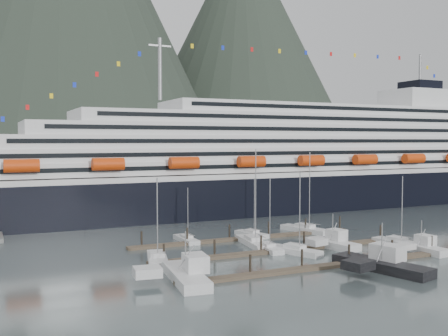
{
  "coord_description": "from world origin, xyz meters",
  "views": [
    {
      "loc": [
        -52.47,
        -76.25,
        19.74
      ],
      "look_at": [
        -6.94,
        22.0,
        14.06
      ],
      "focal_mm": 42.0,
      "sensor_mm": 36.0,
      "label": 1
    }
  ],
  "objects": [
    {
      "name": "trawler_a",
      "position": [
        -27.0,
        -8.12,
        0.97
      ],
      "size": [
        10.53,
        14.51,
        7.81
      ],
      "rotation": [
        0.0,
        0.0,
        1.45
      ],
      "color": "silver",
      "rests_on": "ground"
    },
    {
      "name": "trawler_d",
      "position": [
        17.88,
        -7.51,
        0.82
      ],
      "size": [
        7.79,
        10.52,
        6.12
      ],
      "rotation": [
        0.0,
        0.0,
        1.63
      ],
      "color": "silver",
      "rests_on": "ground"
    },
    {
      "name": "sailboat_g",
      "position": [
        10.66,
        18.28,
        0.46
      ],
      "size": [
        6.32,
        12.03,
        17.84
      ],
      "rotation": [
        0.0,
        0.0,
        1.88
      ],
      "color": "silver",
      "rests_on": "ground"
    },
    {
      "name": "sailboat_d",
      "position": [
        -6.33,
        10.19,
        0.47
      ],
      "size": [
        4.57,
        12.72,
        18.73
      ],
      "rotation": [
        0.0,
        0.0,
        1.44
      ],
      "color": "silver",
      "rests_on": "ground"
    },
    {
      "name": "cruise_ship",
      "position": [
        30.03,
        54.94,
        12.04
      ],
      "size": [
        210.0,
        30.4,
        50.3
      ],
      "color": "black",
      "rests_on": "ground"
    },
    {
      "name": "trawler_e",
      "position": [
        5.75,
        2.01,
        0.89
      ],
      "size": [
        8.63,
        11.17,
        6.93
      ],
      "rotation": [
        0.0,
        0.0,
        1.78
      ],
      "color": "silver",
      "rests_on": "ground"
    },
    {
      "name": "trawler_c",
      "position": [
        2.15,
        -15.05,
        0.99
      ],
      "size": [
        12.07,
        16.21,
        8.06
      ],
      "rotation": [
        0.0,
        0.0,
        1.84
      ],
      "color": "black",
      "rests_on": "ground"
    },
    {
      "name": "sailboat_a",
      "position": [
        -27.0,
        4.44,
        0.45
      ],
      "size": [
        5.5,
        10.73,
        14.39
      ],
      "rotation": [
        0.0,
        0.0,
        1.31
      ],
      "color": "silver",
      "rests_on": "ground"
    },
    {
      "name": "sailboat_h",
      "position": [
        18.0,
        -1.58,
        0.43
      ],
      "size": [
        4.32,
        10.08,
        13.68
      ],
      "rotation": [
        0.0,
        0.0,
        1.73
      ],
      "color": "silver",
      "rests_on": "ground"
    },
    {
      "name": "dock_far",
      "position": [
        -4.93,
        16.05,
        0.31
      ],
      "size": [
        48.18,
        2.28,
        3.2
      ],
      "color": "#453B2C",
      "rests_on": "ground"
    },
    {
      "name": "mountains",
      "position": [
        52.48,
        588.54,
        163.4
      ],
      "size": [
        870.0,
        440.0,
        420.0
      ],
      "color": "black",
      "rests_on": "ground"
    },
    {
      "name": "dock_near",
      "position": [
        -4.93,
        -9.95,
        0.31
      ],
      "size": [
        48.18,
        2.28,
        3.2
      ],
      "color": "#453B2C",
      "rests_on": "ground"
    },
    {
      "name": "sailboat_e",
      "position": [
        -16.57,
        18.73,
        0.39
      ],
      "size": [
        2.41,
        8.78,
        11.06
      ],
      "rotation": [
        0.0,
        0.0,
        1.59
      ],
      "color": "silver",
      "rests_on": "ground"
    },
    {
      "name": "sailboat_c",
      "position": [
        -3.23,
        0.64,
        0.44
      ],
      "size": [
        6.49,
        10.35,
        15.0
      ],
      "rotation": [
        0.0,
        0.0,
        1.97
      ],
      "color": "silver",
      "rests_on": "ground"
    },
    {
      "name": "ground",
      "position": [
        0.0,
        0.0,
        0.0
      ],
      "size": [
        1600.0,
        1600.0,
        0.0
      ],
      "primitive_type": "plane",
      "color": "#4B5758",
      "rests_on": "ground"
    },
    {
      "name": "sailboat_f",
      "position": [
        -2.34,
        18.39,
        0.41
      ],
      "size": [
        4.35,
        8.41,
        12.43
      ],
      "rotation": [
        0.0,
        0.0,
        1.83
      ],
      "color": "silver",
      "rests_on": "ground"
    },
    {
      "name": "dock_mid",
      "position": [
        -4.93,
        3.05,
        0.31
      ],
      "size": [
        48.18,
        2.28,
        3.2
      ],
      "color": "#453B2C",
      "rests_on": "ground"
    },
    {
      "name": "sailboat_b",
      "position": [
        -6.18,
        4.97,
        0.41
      ],
      "size": [
        2.98,
        9.14,
        13.49
      ],
      "rotation": [
        0.0,
        0.0,
        1.5
      ],
      "color": "silver",
      "rests_on": "ground"
    }
  ]
}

